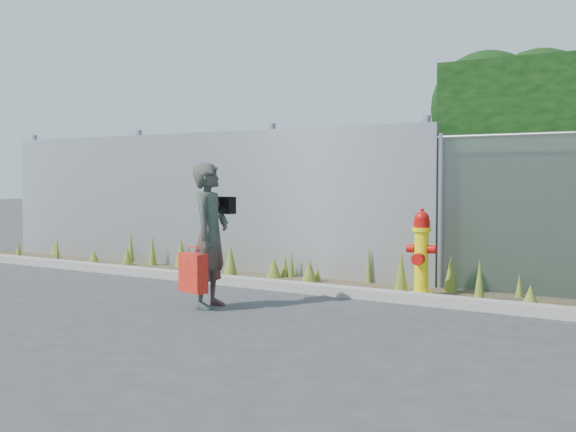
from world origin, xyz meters
The scene contains 8 objects.
ground centered at (0.00, 0.00, 0.00)m, with size 80.00×80.00×0.00m, color #353537.
curb centered at (0.00, 1.80, 0.06)m, with size 16.00×0.22×0.12m, color gray.
weed_strip centered at (-0.49, 2.46, 0.13)m, with size 16.00×1.32×0.54m.
corrugated_fence centered at (-3.25, 3.01, 1.10)m, with size 8.50×0.21×2.30m.
fire_hydrant centered at (1.08, 2.29, 0.53)m, with size 0.36×0.33×1.09m.
woman centered at (-0.64, 0.31, 0.82)m, with size 0.60×0.39×1.64m, color #10664E.
red_tote_bag centered at (-0.71, 0.10, 0.41)m, with size 0.39×0.14×0.51m.
black_shoulder_bag centered at (-0.62, 0.56, 1.15)m, with size 0.26×0.11×0.20m.
Camera 1 is at (4.51, -6.02, 1.46)m, focal length 45.00 mm.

